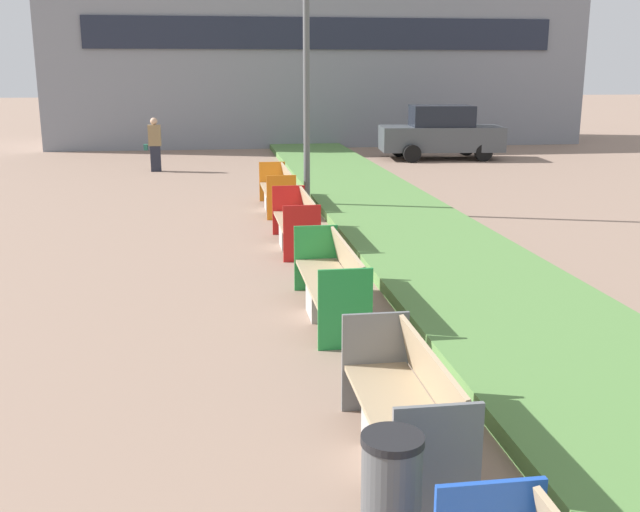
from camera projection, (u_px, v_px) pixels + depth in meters
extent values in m
cube|color=#568442|center=(471.00, 279.00, 10.99)|extent=(2.80, 120.00, 0.18)
cube|color=gray|center=(315.00, 46.00, 31.67)|extent=(21.77, 5.36, 8.03)
cube|color=#1E2333|center=(325.00, 33.00, 28.95)|extent=(18.28, 0.08, 1.20)
cube|color=#9E9B96|center=(400.00, 437.00, 6.02)|extent=(0.52, 0.60, 0.42)
cube|color=tan|center=(401.00, 411.00, 5.96)|extent=(0.58, 1.89, 0.05)
cube|color=tan|center=(435.00, 378.00, 5.93)|extent=(0.14, 1.81, 0.48)
cube|color=slate|center=(436.00, 469.00, 5.03)|extent=(0.62, 0.04, 0.94)
cube|color=slate|center=(375.00, 362.00, 6.88)|extent=(0.62, 0.04, 0.94)
cube|color=#9E9B96|center=(329.00, 300.00, 9.58)|extent=(0.52, 0.60, 0.42)
cube|color=tan|center=(329.00, 283.00, 9.52)|extent=(0.58, 2.34, 0.05)
cube|color=tan|center=(350.00, 262.00, 9.49)|extent=(0.14, 2.25, 0.48)
cube|color=#238C3D|center=(345.00, 309.00, 8.37)|extent=(0.62, 0.04, 0.94)
cube|color=#238C3D|center=(316.00, 258.00, 10.65)|extent=(0.62, 0.04, 0.94)
cube|color=#9E9B96|center=(295.00, 235.00, 13.30)|extent=(0.52, 0.60, 0.42)
cube|color=tan|center=(295.00, 223.00, 13.24)|extent=(0.58, 2.08, 0.05)
cube|color=tan|center=(310.00, 208.00, 13.22)|extent=(0.14, 2.00, 0.48)
cube|color=red|center=(302.00, 234.00, 12.22)|extent=(0.62, 0.04, 0.94)
cube|color=red|center=(289.00, 210.00, 14.25)|extent=(0.62, 0.04, 0.94)
cube|color=#9E9B96|center=(277.00, 201.00, 16.83)|extent=(0.52, 0.60, 0.42)
cube|color=tan|center=(277.00, 190.00, 16.77)|extent=(0.58, 2.30, 0.05)
cube|color=tan|center=(288.00, 179.00, 16.74)|extent=(0.14, 2.21, 0.48)
cube|color=orange|center=(281.00, 198.00, 15.64)|extent=(0.62, 0.04, 0.94)
cube|color=orange|center=(272.00, 181.00, 17.88)|extent=(0.62, 0.04, 0.94)
cylinder|color=black|center=(393.00, 440.00, 4.39)|extent=(0.38, 0.38, 0.05)
cylinder|color=#56595B|center=(306.00, 0.00, 15.60)|extent=(0.14, 0.14, 8.95)
cube|color=#232633|center=(156.00, 159.00, 23.09)|extent=(0.30, 0.22, 0.79)
cube|color=olive|center=(155.00, 135.00, 22.92)|extent=(0.38, 0.24, 0.64)
sphere|color=tan|center=(154.00, 121.00, 22.82)|extent=(0.22, 0.22, 0.22)
cube|color=#236051|center=(146.00, 147.00, 22.97)|extent=(0.12, 0.20, 0.18)
cube|color=#474C51|center=(441.00, 138.00, 26.21)|extent=(4.35, 2.17, 0.84)
cube|color=black|center=(441.00, 116.00, 26.02)|extent=(2.24, 1.75, 0.72)
cylinder|color=black|center=(483.00, 153.00, 25.63)|extent=(0.60, 0.20, 0.60)
cylinder|color=black|center=(466.00, 147.00, 27.35)|extent=(0.60, 0.20, 0.60)
cylinder|color=black|center=(412.00, 154.00, 25.27)|extent=(0.60, 0.20, 0.60)
cylinder|color=black|center=(399.00, 148.00, 27.00)|extent=(0.60, 0.20, 0.60)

